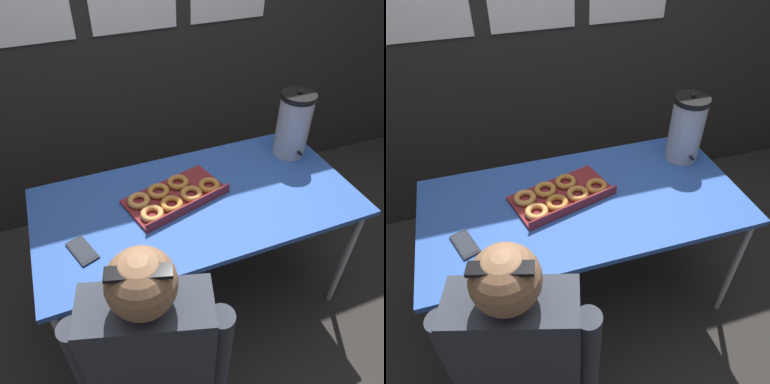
% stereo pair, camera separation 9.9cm
% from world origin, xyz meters
% --- Properties ---
extents(ground_plane, '(12.00, 12.00, 0.00)m').
position_xyz_m(ground_plane, '(0.00, 0.00, 0.00)').
color(ground_plane, '#2D2B28').
extents(back_wall, '(6.00, 0.11, 2.60)m').
position_xyz_m(back_wall, '(0.00, 1.03, 1.30)').
color(back_wall, '#282623').
rests_on(back_wall, ground).
extents(folding_table, '(1.57, 0.78, 0.77)m').
position_xyz_m(folding_table, '(0.00, 0.00, 0.72)').
color(folding_table, '#2D56B2').
rests_on(folding_table, ground).
extents(donut_box, '(0.53, 0.37, 0.05)m').
position_xyz_m(donut_box, '(-0.10, 0.05, 0.79)').
color(donut_box, maroon).
rests_on(donut_box, folding_table).
extents(coffee_urn, '(0.18, 0.21, 0.39)m').
position_xyz_m(coffee_urn, '(0.63, 0.19, 0.95)').
color(coffee_urn, '#B7B7BC').
rests_on(coffee_urn, folding_table).
extents(cell_phone, '(0.13, 0.18, 0.01)m').
position_xyz_m(cell_phone, '(-0.58, -0.13, 0.77)').
color(cell_phone, black).
rests_on(cell_phone, folding_table).
extents(person_seated, '(0.50, 0.29, 1.29)m').
position_xyz_m(person_seated, '(-0.43, -0.68, 0.62)').
color(person_seated, '#33332D').
rests_on(person_seated, ground).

